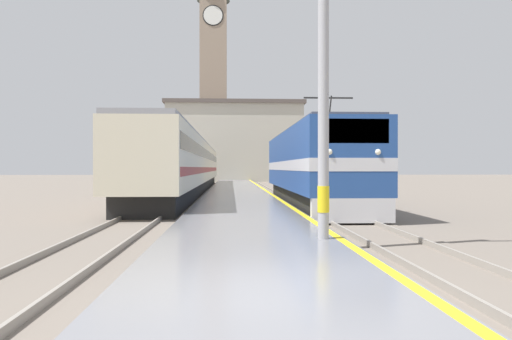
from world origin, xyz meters
TOP-DOWN VIEW (x-y plane):
  - ground_plane at (0.00, 30.00)m, footprint 200.00×200.00m
  - platform at (0.00, 25.00)m, footprint 4.29×140.00m
  - rail_track_near at (3.51, 25.00)m, footprint 2.84×140.00m
  - rail_track_far at (-3.72, 25.00)m, footprint 2.84×140.00m
  - locomotive_train at (3.51, 17.93)m, footprint 2.92×17.17m
  - passenger_train at (-3.72, 32.84)m, footprint 2.92×44.47m
  - catenary_mast at (1.69, 4.66)m, footprint 2.19×0.27m
  - clock_tower at (-3.10, 68.46)m, footprint 4.92×4.92m
  - station_building at (0.02, 61.96)m, footprint 18.85×7.02m

SIDE VIEW (x-z plane):
  - ground_plane at x=0.00m, z-range 0.00..0.00m
  - rail_track_near at x=3.51m, z-range -0.05..0.11m
  - rail_track_far at x=-3.72m, z-range -0.05..0.11m
  - platform at x=0.00m, z-range 0.00..0.28m
  - locomotive_train at x=3.51m, z-range -0.44..4.35m
  - passenger_train at x=-3.72m, z-range 0.15..4.09m
  - catenary_mast at x=1.69m, z-range 0.25..7.78m
  - station_building at x=0.02m, z-range 0.03..10.96m
  - clock_tower at x=-3.10m, z-range 0.85..31.32m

